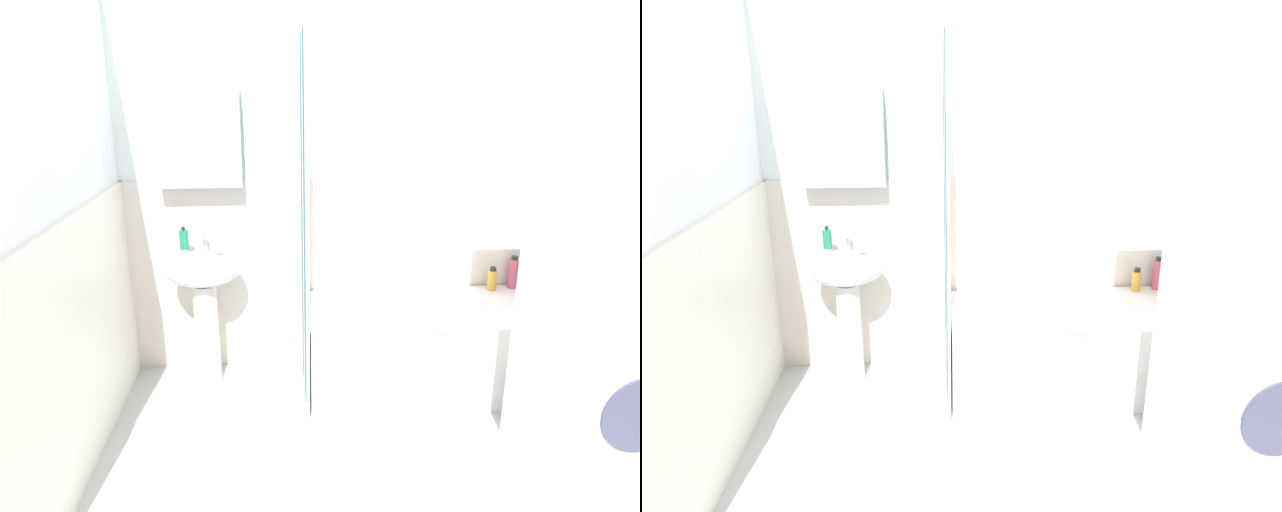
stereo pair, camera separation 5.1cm
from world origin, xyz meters
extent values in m
cube|color=#B5BAB6|center=(0.00, 0.00, -0.02)|extent=(4.80, 5.60, 0.04)
cube|color=white|center=(0.00, 1.27, 1.20)|extent=(3.60, 0.05, 2.40)
cube|color=silver|center=(0.00, 1.24, 0.60)|extent=(3.60, 0.02, 1.20)
cube|color=silver|center=(-1.07, 1.18, 1.46)|extent=(0.48, 0.12, 0.56)
cube|color=white|center=(-1.57, 0.34, 1.20)|extent=(0.05, 1.81, 2.40)
cube|color=silver|center=(-1.54, 0.34, 0.60)|extent=(0.02, 1.81, 1.20)
cylinder|color=silver|center=(-1.07, 1.03, 0.31)|extent=(0.14, 0.14, 0.63)
ellipsoid|color=silver|center=(-1.07, 1.03, 0.73)|extent=(0.44, 0.34, 0.20)
cylinder|color=silver|center=(-1.07, 1.13, 0.85)|extent=(0.03, 0.03, 0.05)
cylinder|color=silver|center=(-1.07, 1.08, 0.91)|extent=(0.02, 0.10, 0.02)
sphere|color=silver|center=(-1.07, 1.13, 0.94)|extent=(0.03, 0.03, 0.03)
cylinder|color=#1C764F|center=(-1.18, 1.10, 0.88)|extent=(0.05, 0.05, 0.11)
sphere|color=black|center=(-1.18, 1.10, 0.95)|extent=(0.02, 0.02, 0.02)
cylinder|color=silver|center=(-0.98, 1.03, 0.87)|extent=(0.06, 0.06, 0.09)
cube|color=white|center=(0.27, 0.89, 0.25)|extent=(1.51, 0.66, 0.50)
cube|color=white|center=(-0.49, 0.63, 1.00)|extent=(0.01, 0.13, 2.00)
cube|color=#296983|center=(-0.49, 0.76, 1.00)|extent=(0.01, 0.13, 2.00)
cube|color=white|center=(-0.49, 0.89, 1.00)|extent=(0.01, 0.13, 2.00)
cube|color=#2B7079|center=(-0.49, 1.02, 1.00)|extent=(0.01, 0.13, 2.00)
cube|color=white|center=(-0.49, 1.15, 1.00)|extent=(0.01, 0.13, 2.00)
cylinder|color=#1F7D55|center=(0.93, 1.14, 0.60)|extent=(0.07, 0.07, 0.19)
cylinder|color=black|center=(0.93, 1.14, 0.70)|extent=(0.05, 0.05, 0.02)
cylinder|color=#CC4E6A|center=(0.83, 1.17, 0.59)|extent=(0.06, 0.06, 0.19)
cylinder|color=black|center=(0.83, 1.17, 0.70)|extent=(0.04, 0.04, 0.02)
cylinder|color=gold|center=(0.69, 1.15, 0.56)|extent=(0.05, 0.05, 0.13)
cylinder|color=#1F2924|center=(0.69, 1.15, 0.64)|extent=(0.04, 0.04, 0.02)
cube|color=silver|center=(0.08, 0.68, 0.55)|extent=(0.35, 0.27, 0.09)
cube|color=white|center=(0.81, 0.09, 0.43)|extent=(0.62, 0.58, 0.86)
cube|color=white|center=(0.81, 0.09, 1.29)|extent=(0.62, 0.58, 0.86)
camera|label=1|loc=(-0.64, -2.02, 1.77)|focal=31.16mm
camera|label=2|loc=(-0.59, -2.03, 1.77)|focal=31.16mm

